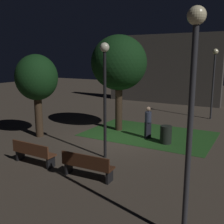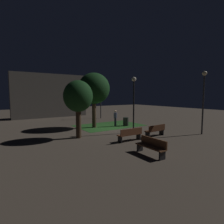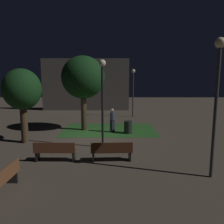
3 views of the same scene
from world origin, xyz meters
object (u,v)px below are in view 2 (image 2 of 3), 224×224
(bench_lawn_edge, at_px, (151,146))
(tree_back_left, at_px, (78,97))
(pedestrian, at_px, (115,118))
(lamp_post_plaza_east, at_px, (204,92))
(bench_near_trees, at_px, (156,130))
(bench_front_left, at_px, (130,134))
(lamp_post_path_center, at_px, (134,95))
(lamp_post_near_wall, at_px, (101,95))
(trash_bin, at_px, (126,122))
(tree_tall_center, at_px, (94,89))

(bench_lawn_edge, xyz_separation_m, tree_back_left, (-1.54, 5.62, 2.47))
(pedestrian, bearing_deg, lamp_post_plaza_east, -62.00)
(tree_back_left, height_order, lamp_post_plaza_east, lamp_post_plaza_east)
(bench_near_trees, xyz_separation_m, tree_back_left, (-4.92, 2.84, 2.47))
(bench_front_left, bearing_deg, lamp_post_path_center, 44.58)
(lamp_post_near_wall, xyz_separation_m, trash_bin, (-0.92, -6.43, -2.65))
(lamp_post_near_wall, bearing_deg, pedestrian, -107.88)
(tree_back_left, relative_size, lamp_post_path_center, 0.91)
(bench_lawn_edge, height_order, lamp_post_near_wall, lamp_post_near_wall)
(tree_tall_center, bearing_deg, lamp_post_plaza_east, -53.00)
(pedestrian, bearing_deg, tree_back_left, -154.12)
(bench_front_left, xyz_separation_m, lamp_post_plaza_east, (6.09, -1.52, 2.83))
(lamp_post_near_wall, bearing_deg, lamp_post_path_center, -104.79)
(tree_tall_center, distance_m, lamp_post_path_center, 4.26)
(bench_front_left, xyz_separation_m, pedestrian, (2.50, 5.24, 0.37))
(bench_front_left, bearing_deg, tree_back_left, 130.93)
(bench_lawn_edge, distance_m, trash_bin, 8.89)
(bench_near_trees, bearing_deg, bench_front_left, -180.00)
(bench_front_left, xyz_separation_m, bench_lawn_edge, (-0.92, -2.78, 0.00))
(tree_tall_center, bearing_deg, trash_bin, -18.21)
(lamp_post_plaza_east, xyz_separation_m, lamp_post_near_wall, (-1.63, 12.86, -0.24))
(lamp_post_plaza_east, height_order, lamp_post_near_wall, lamp_post_plaza_east)
(lamp_post_path_center, height_order, trash_bin, lamp_post_path_center)
(lamp_post_plaza_east, relative_size, pedestrian, 3.06)
(lamp_post_plaza_east, bearing_deg, bench_front_left, 165.99)
(bench_near_trees, relative_size, tree_back_left, 0.44)
(bench_near_trees, relative_size, bench_lawn_edge, 1.00)
(lamp_post_plaza_east, height_order, pedestrian, lamp_post_plaza_east)
(bench_front_left, relative_size, lamp_post_near_wall, 0.40)
(tree_tall_center, bearing_deg, bench_near_trees, -71.60)
(lamp_post_plaza_east, relative_size, trash_bin, 5.79)
(bench_front_left, bearing_deg, bench_near_trees, 0.00)
(bench_lawn_edge, distance_m, tree_tall_center, 9.36)
(bench_near_trees, bearing_deg, lamp_post_near_wall, 79.98)
(bench_near_trees, distance_m, pedestrian, 5.26)
(bench_near_trees, height_order, tree_back_left, tree_back_left)
(bench_near_trees, bearing_deg, trash_bin, 77.59)
(bench_front_left, height_order, bench_lawn_edge, same)
(bench_near_trees, bearing_deg, tree_back_left, 150.03)
(bench_lawn_edge, distance_m, lamp_post_path_center, 6.14)
(tree_back_left, relative_size, pedestrian, 2.57)
(bench_near_trees, distance_m, trash_bin, 5.02)
(bench_front_left, height_order, pedestrian, pedestrian)
(bench_lawn_edge, xyz_separation_m, trash_bin, (4.46, 7.69, -0.06))
(tree_back_left, bearing_deg, bench_near_trees, -29.97)
(lamp_post_path_center, relative_size, trash_bin, 5.32)
(bench_front_left, height_order, lamp_post_path_center, lamp_post_path_center)
(lamp_post_path_center, bearing_deg, bench_front_left, -135.42)
(tree_back_left, relative_size, lamp_post_near_wall, 0.92)
(tree_tall_center, height_order, tree_back_left, tree_tall_center)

